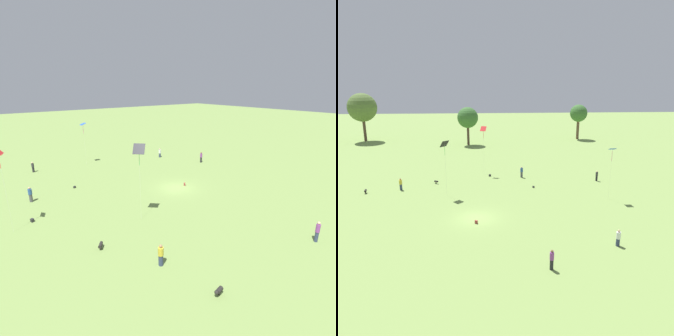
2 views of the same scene
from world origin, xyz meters
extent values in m
plane|color=#7A994C|center=(0.00, 0.00, 0.00)|extent=(240.00, 240.00, 0.00)
cylinder|color=brown|center=(-29.43, 50.25, 2.94)|extent=(0.69, 0.69, 5.88)
sphere|color=#516B33|center=(-29.43, 50.25, 8.54)|extent=(7.09, 7.09, 7.09)
cylinder|color=brown|center=(-2.91, 43.64, 2.36)|extent=(0.58, 0.58, 4.72)
sphere|color=#38662D|center=(-2.91, 43.64, 6.56)|extent=(4.92, 4.92, 4.92)
cylinder|color=brown|center=(25.57, 49.81, 2.57)|extent=(0.70, 0.70, 5.13)
sphere|color=#38662D|center=(25.57, 49.81, 6.80)|extent=(4.46, 4.46, 4.46)
cylinder|color=#4C4C51|center=(6.90, 15.72, 0.46)|extent=(0.43, 0.43, 0.92)
cylinder|color=#2D5193|center=(6.90, 15.72, 1.24)|extent=(0.50, 0.50, 0.64)
sphere|color=tan|center=(6.90, 15.72, 1.68)|extent=(0.24, 0.24, 0.24)
cylinder|color=#333D5B|center=(13.55, -7.30, 0.38)|extent=(0.47, 0.47, 0.75)
cylinder|color=white|center=(13.55, -7.30, 1.09)|extent=(0.56, 0.56, 0.67)
sphere|color=tan|center=(13.55, -7.30, 1.55)|extent=(0.24, 0.24, 0.24)
cylinder|color=#232328|center=(6.45, -10.87, 0.46)|extent=(0.36, 0.36, 0.91)
cylinder|color=purple|center=(6.45, -10.87, 1.25)|extent=(0.43, 0.43, 0.66)
sphere|color=brown|center=(6.45, -10.87, 1.70)|extent=(0.24, 0.24, 0.24)
cylinder|color=#333D5B|center=(-11.04, 10.65, 0.43)|extent=(0.36, 0.36, 0.85)
cylinder|color=gold|center=(-11.04, 10.65, 1.17)|extent=(0.43, 0.43, 0.64)
sphere|color=#A87A56|center=(-11.04, 10.65, 1.61)|extent=(0.24, 0.24, 0.24)
cylinder|color=#232328|center=(18.37, 13.08, 0.42)|extent=(0.42, 0.42, 0.84)
cylinder|color=#333338|center=(18.37, 13.08, 1.12)|extent=(0.49, 0.49, 0.55)
sphere|color=beige|center=(18.37, 13.08, 1.52)|extent=(0.24, 0.24, 0.24)
cube|color=red|center=(0.85, 18.43, 7.57)|extent=(1.11, 0.94, 0.72)
cylinder|color=red|center=(0.85, 18.43, 6.66)|extent=(0.04, 0.04, 1.26)
cylinder|color=silver|center=(0.85, 18.43, 3.79)|extent=(0.01, 0.01, 7.57)
cube|color=black|center=(-4.25, 8.04, 7.14)|extent=(1.26, 1.26, 0.87)
cylinder|color=green|center=(-4.25, 8.04, 6.20)|extent=(0.04, 0.04, 1.23)
cylinder|color=silver|center=(-4.25, 8.04, 3.57)|extent=(0.01, 0.01, 7.14)
cube|color=blue|center=(17.30, 5.15, 6.77)|extent=(0.87, 0.82, 0.32)
cylinder|color=#E54C99|center=(17.30, 5.15, 5.85)|extent=(0.04, 0.04, 1.32)
cylinder|color=silver|center=(17.30, 5.15, 3.38)|extent=(0.01, 0.01, 6.77)
cylinder|color=black|center=(-15.61, 9.45, 0.36)|extent=(0.40, 0.54, 0.31)
sphere|color=black|center=(-15.68, 9.78, 0.41)|extent=(0.28, 0.28, 0.28)
cylinder|color=black|center=(-15.61, 9.45, 0.10)|extent=(0.14, 0.14, 0.21)
cylinder|color=black|center=(-6.46, 13.31, 0.34)|extent=(0.58, 0.53, 0.27)
sphere|color=black|center=(-6.19, 13.11, 0.39)|extent=(0.25, 0.25, 0.25)
cylinder|color=black|center=(-6.46, 13.31, 0.10)|extent=(0.12, 0.12, 0.21)
cube|color=#262628|center=(8.07, 10.39, 0.13)|extent=(0.31, 0.33, 0.25)
cube|color=#262628|center=(1.80, 16.67, 0.16)|extent=(0.37, 0.34, 0.33)
cube|color=#933833|center=(-0.02, -1.40, 0.18)|extent=(0.35, 0.33, 0.36)
camera|label=1|loc=(-24.17, 20.23, 12.64)|focal=28.00mm
camera|label=2|loc=(1.09, -34.72, 15.35)|focal=35.00mm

